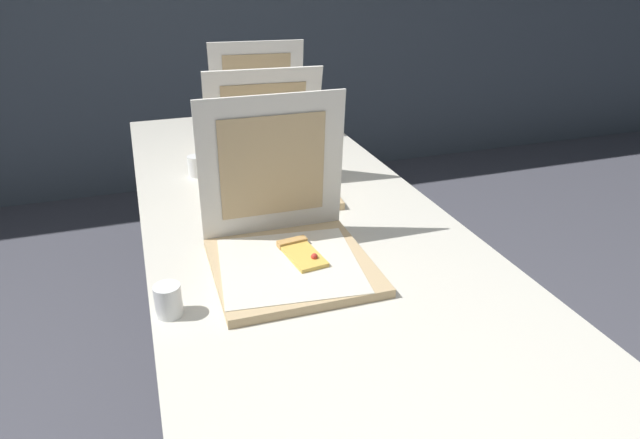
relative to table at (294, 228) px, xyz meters
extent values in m
cube|color=silver|center=(0.00, 0.00, 0.03)|extent=(0.86, 2.35, 0.03)
cylinder|color=#38383D|center=(-0.36, 1.11, -0.34)|extent=(0.04, 0.04, 0.71)
cylinder|color=#38383D|center=(0.36, 1.11, -0.34)|extent=(0.04, 0.04, 0.71)
cube|color=tan|center=(-0.09, -0.30, 0.06)|extent=(0.37, 0.37, 0.02)
cube|color=silver|center=(-0.10, -0.31, 0.07)|extent=(0.36, 0.36, 0.00)
cube|color=white|center=(-0.09, -0.14, 0.25)|extent=(0.37, 0.04, 0.37)
cube|color=tan|center=(-0.09, -0.14, 0.25)|extent=(0.27, 0.03, 0.27)
cube|color=#E5B74C|center=(-0.06, -0.29, 0.07)|extent=(0.09, 0.14, 0.01)
cube|color=tan|center=(-0.07, -0.22, 0.08)|extent=(0.08, 0.03, 0.02)
sphere|color=red|center=(-0.04, -0.32, 0.08)|extent=(0.02, 0.02, 0.02)
cube|color=tan|center=(-0.02, 0.18, 0.06)|extent=(0.40, 0.40, 0.02)
cube|color=silver|center=(-0.02, 0.18, 0.07)|extent=(0.38, 0.38, 0.00)
cube|color=white|center=(-0.01, 0.31, 0.24)|extent=(0.38, 0.15, 0.35)
cube|color=tan|center=(-0.01, 0.30, 0.25)|extent=(0.27, 0.10, 0.25)
cube|color=#E0B266|center=(-0.01, 0.17, 0.07)|extent=(0.13, 0.15, 0.01)
cube|color=tan|center=(-0.04, 0.23, 0.08)|extent=(0.09, 0.06, 0.02)
sphere|color=#2D6628|center=(0.02, 0.15, 0.08)|extent=(0.02, 0.02, 0.02)
sphere|color=#2D6628|center=(-0.02, 0.14, 0.08)|extent=(0.02, 0.02, 0.02)
cube|color=tan|center=(0.06, 0.63, 0.06)|extent=(0.41, 0.41, 0.02)
cube|color=silver|center=(0.07, 0.63, 0.07)|extent=(0.33, 0.33, 0.00)
cube|color=white|center=(0.08, 0.78, 0.25)|extent=(0.38, 0.12, 0.36)
cube|color=tan|center=(0.08, 0.78, 0.25)|extent=(0.27, 0.08, 0.26)
cylinder|color=white|center=(0.08, 0.62, 0.10)|extent=(0.03, 0.03, 0.00)
cylinder|color=white|center=(0.09, 0.62, 0.08)|extent=(0.01, 0.00, 0.03)
cylinder|color=white|center=(0.07, 0.63, 0.08)|extent=(0.01, 0.00, 0.03)
cylinder|color=white|center=(0.07, 0.61, 0.08)|extent=(0.01, 0.00, 0.03)
cylinder|color=white|center=(-0.23, 0.41, 0.08)|extent=(0.06, 0.06, 0.07)
cylinder|color=white|center=(-0.39, -0.39, 0.08)|extent=(0.06, 0.06, 0.07)
camera|label=1|loc=(-0.40, -1.41, 0.73)|focal=31.07mm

